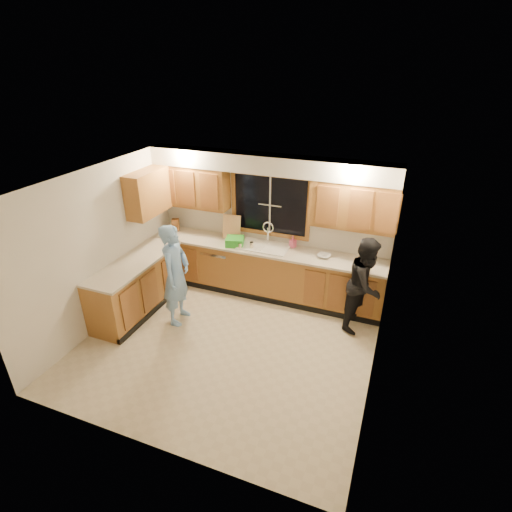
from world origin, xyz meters
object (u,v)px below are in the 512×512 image
Objects in this scene: woman at (366,284)px; soap_bottle at (293,242)px; stove at (116,303)px; knife_block at (176,225)px; man at (176,275)px; bowl at (324,256)px; sink at (264,250)px; dish_crate at (235,241)px; dishwasher at (221,265)px.

soap_bottle is (-1.34, 0.57, 0.26)m from woman.
woman is (3.61, 1.44, 0.32)m from stove.
woman is at bearing -26.79° from knife_block.
soap_bottle is (1.46, 1.47, 0.18)m from man.
sink is at bearing 179.52° from bowl.
sink is 1.06m from bowl.
dish_crate is (1.32, -0.20, -0.05)m from knife_block.
man is (0.80, 0.54, 0.39)m from stove.
sink is at bearing -158.28° from soap_bottle.
dishwasher is 2.69× the size of dish_crate.
soap_bottle is (0.46, 0.18, 0.16)m from sink.
sink reaches higher than dishwasher.
sink is 3.69× the size of knife_block.
soap_bottle reaches higher than dishwasher.
stove is at bearing 130.49° from woman.
soap_bottle is (2.26, 2.01, 0.57)m from stove.
knife_block is (-0.98, 0.11, 0.63)m from dishwasher.
woman is (2.81, 0.90, -0.07)m from man.
stove is 0.59× the size of woman.
knife_block is at bearing 90.81° from stove.
sink is 0.96× the size of stove.
man is at bearing 33.90° from stove.
stove is at bearing -117.69° from dishwasher.
knife_block is 2.29m from soap_bottle.
dish_crate is 1.57m from bowl.
sink is at bearing -43.35° from man.
soap_bottle reaches higher than stove.
bowl is (2.86, 1.82, 0.50)m from stove.
bowl is (1.06, -0.01, 0.08)m from sink.
sink is 0.54m from dish_crate.
sink is at bearing -22.22° from knife_block.
woman is 5.02× the size of dish_crate.
man reaches higher than sink.
sink reaches higher than dish_crate.
man reaches higher than dishwasher.
man is at bearing -96.74° from dishwasher.
dishwasher is at bearing -171.37° from soap_bottle.
dishwasher is 1.46m from soap_bottle.
dishwasher is at bearing -25.57° from knife_block.
bowl is at bearing 32.42° from stove.
sink is 3.97× the size of bowl.
sink is 0.96m from dishwasher.
knife_block is (-3.64, 0.48, 0.27)m from woman.
stove is 3.86× the size of knife_block.
dishwasher is 4.01× the size of soap_bottle.
soap_bottle is at bearing 21.72° from sink.
man is at bearing -134.85° from soap_bottle.
dishwasher is at bearing 164.94° from dish_crate.
man reaches higher than dish_crate.
woman is at bearing -22.92° from soap_bottle.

